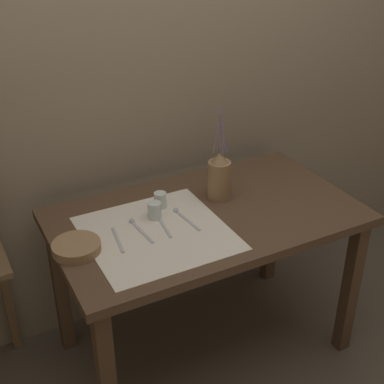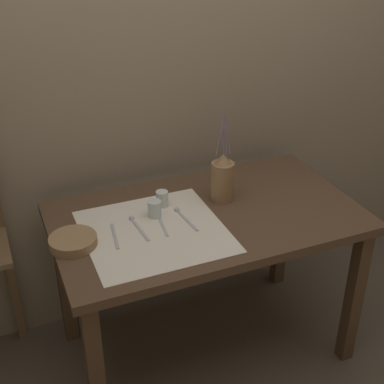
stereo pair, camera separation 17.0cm
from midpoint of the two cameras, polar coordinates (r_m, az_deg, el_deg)
ground_plane at (r=2.73m, az=3.23°, el=-16.08°), size 12.00×12.00×0.00m
stone_wall_back at (r=2.49m, az=-0.91°, el=11.83°), size 7.00×0.06×2.40m
wooden_table at (r=2.32m, az=3.67°, el=-4.49°), size 1.30×0.75×0.76m
linen_cloth at (r=2.14m, az=-1.78°, el=-4.26°), size 0.55×0.55×0.00m
pitcher_with_flowers at (r=2.33m, az=5.36°, el=1.42°), size 0.10×0.10×0.44m
wooden_bowl at (r=2.08m, az=-10.31°, el=-5.26°), size 0.18×0.18×0.04m
glass_tumbler_near at (r=2.22m, az=-1.84°, el=-1.84°), size 0.06×0.06×0.07m
glass_tumbler_far at (r=2.30m, az=-1.10°, el=-0.76°), size 0.05×0.05×0.07m
knife_center at (r=2.12m, az=-5.97°, el=-4.75°), size 0.04×0.18×0.00m
spoon_outer at (r=2.19m, az=-3.92°, el=-3.32°), size 0.03×0.19×0.02m
fork_inner at (r=2.18m, az=-0.98°, el=-3.51°), size 0.03×0.18×0.00m
spoon_inner at (r=2.25m, az=0.95°, el=-2.38°), size 0.04×0.19×0.02m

